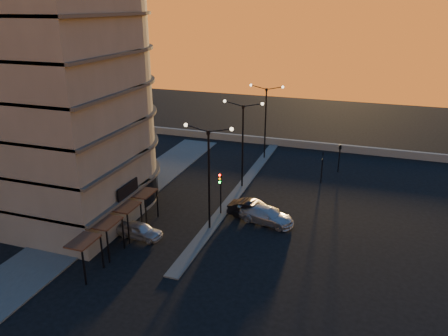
% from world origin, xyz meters
% --- Properties ---
extents(ground, '(120.00, 120.00, 0.00)m').
position_xyz_m(ground, '(0.00, 0.00, 0.00)').
color(ground, black).
rests_on(ground, ground).
extents(sidewalk_west, '(5.00, 40.00, 0.12)m').
position_xyz_m(sidewalk_west, '(-10.50, 4.00, 0.06)').
color(sidewalk_west, '#474745').
rests_on(sidewalk_west, ground).
extents(median, '(1.20, 36.00, 0.12)m').
position_xyz_m(median, '(0.00, 10.00, 0.06)').
color(median, '#474745').
rests_on(median, ground).
extents(parapet, '(44.00, 0.50, 1.00)m').
position_xyz_m(parapet, '(2.00, 26.00, 0.50)').
color(parapet, slate).
rests_on(parapet, ground).
extents(building, '(14.35, 17.08, 25.00)m').
position_xyz_m(building, '(-14.00, 0.03, 11.91)').
color(building, '#68645B').
rests_on(building, ground).
extents(streetlamp_near, '(4.32, 0.32, 9.51)m').
position_xyz_m(streetlamp_near, '(0.00, 0.00, 5.59)').
color(streetlamp_near, black).
rests_on(streetlamp_near, ground).
extents(streetlamp_mid, '(4.32, 0.32, 9.51)m').
position_xyz_m(streetlamp_mid, '(0.00, 10.00, 5.59)').
color(streetlamp_mid, black).
rests_on(streetlamp_mid, ground).
extents(streetlamp_far, '(4.32, 0.32, 9.51)m').
position_xyz_m(streetlamp_far, '(0.00, 20.00, 5.59)').
color(streetlamp_far, black).
rests_on(streetlamp_far, ground).
extents(traffic_light_main, '(0.28, 0.44, 4.25)m').
position_xyz_m(traffic_light_main, '(0.00, 2.87, 2.89)').
color(traffic_light_main, black).
rests_on(traffic_light_main, ground).
extents(signal_east_a, '(0.13, 0.16, 3.60)m').
position_xyz_m(signal_east_a, '(8.00, 14.00, 1.93)').
color(signal_east_a, black).
rests_on(signal_east_a, ground).
extents(signal_east_b, '(0.42, 1.99, 3.60)m').
position_xyz_m(signal_east_b, '(9.50, 18.00, 3.10)').
color(signal_east_b, black).
rests_on(signal_east_b, ground).
extents(car_hatchback, '(4.11, 1.85, 1.37)m').
position_xyz_m(car_hatchback, '(-5.10, -3.39, 0.69)').
color(car_hatchback, '#B5B7BE').
rests_on(car_hatchback, ground).
extents(car_sedan, '(4.86, 2.02, 1.56)m').
position_xyz_m(car_sedan, '(3.08, 3.40, 0.78)').
color(car_sedan, black).
rests_on(car_sedan, ground).
extents(car_wagon, '(5.44, 3.06, 1.49)m').
position_xyz_m(car_wagon, '(4.50, 2.72, 0.74)').
color(car_wagon, '#ADAFB5').
rests_on(car_wagon, ground).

